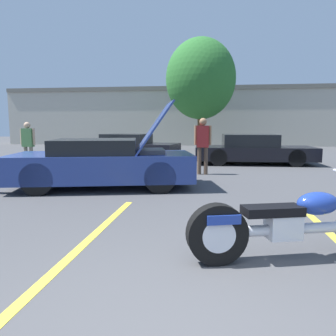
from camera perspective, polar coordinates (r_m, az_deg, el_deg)
name	(u,v)px	position (r m, az deg, el deg)	size (l,w,h in m)	color
parking_stripe_foreground	(75,252)	(4.13, -15.91, -13.95)	(0.12, 5.14, 0.01)	yellow
far_building	(210,115)	(26.61, 7.32, 9.15)	(32.00, 4.20, 4.40)	#B2AD9E
tree_background	(201,79)	(20.32, 5.71, 15.16)	(4.16, 4.16, 6.65)	brown
motorcycle	(294,224)	(3.94, 21.03, -9.15)	(2.38, 0.95, 0.97)	black
show_car_hood_open	(104,163)	(8.04, -11.07, 0.91)	(4.54, 2.75, 2.05)	navy
parked_car_left_row	(130,147)	(14.51, -6.70, 3.61)	(4.37, 2.45, 1.13)	black
parked_car_mid_row	(253,150)	(13.18, 14.53, 3.06)	(4.56, 1.96, 1.15)	black
spectator_near_motorcycle	(203,141)	(10.03, 6.08, 4.69)	(0.52, 0.23, 1.72)	brown
spectator_by_show_car	(28,142)	(12.05, -23.21, 4.23)	(0.52, 0.21, 1.61)	gray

